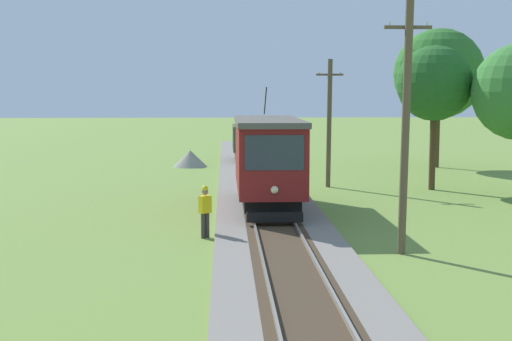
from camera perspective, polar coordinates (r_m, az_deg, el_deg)
name	(u,v)px	position (r m, az deg, el deg)	size (l,w,h in m)	color
red_tram	(268,158)	(28.61, 0.96, 1.00)	(2.60, 8.54, 4.79)	maroon
freight_car	(250,141)	(48.55, -0.49, 2.46)	(2.40, 5.20, 2.31)	#384C33
utility_pole_near_tram	(406,124)	(21.11, 12.13, 3.71)	(1.40, 0.59, 7.69)	brown
utility_pole_mid	(329,122)	(36.00, 6.00, 3.97)	(1.40, 0.58, 6.58)	brown
gravel_pile	(190,159)	(46.30, -5.40, 0.98)	(2.27, 2.27, 1.10)	gray
track_worker	(205,209)	(23.48, -4.19, -3.17)	(0.45, 0.42, 1.78)	#38332D
tree_left_far	(439,74)	(47.09, 14.73, 7.65)	(5.83, 5.83, 9.02)	#4C3823
tree_horizon	(434,84)	(36.01, 14.38, 6.88)	(3.75, 3.75, 7.22)	#4C3823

